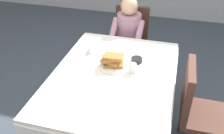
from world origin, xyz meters
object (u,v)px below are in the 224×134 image
chair_diner (130,38)px  cup_coffee (133,68)px  diner_person (128,33)px  spoon_near_edge (102,85)px  bowl_butter (137,60)px  syrup_pitcher (89,50)px  fork_left_of_plate (93,65)px  dining_table_main (113,82)px  breakfast_stack (112,60)px  plate_breakfast (112,66)px  chair_right_side (196,106)px  knife_right_of_plate (131,70)px

chair_diner → cup_coffee: chair_diner is taller
diner_person → spoon_near_edge: 1.21m
chair_diner → spoon_near_edge: (0.03, -1.36, 0.21)m
bowl_butter → spoon_near_edge: 0.50m
syrup_pitcher → fork_left_of_plate: bearing=-62.4°
dining_table_main → syrup_pitcher: (-0.33, 0.29, 0.13)m
bowl_butter → fork_left_of_plate: 0.43m
breakfast_stack → plate_breakfast: bearing=-96.1°
breakfast_stack → fork_left_of_plate: bearing=-171.8°
chair_right_side → knife_right_of_plate: (-0.62, 0.09, 0.21)m
breakfast_stack → cup_coffee: bearing=-11.4°
plate_breakfast → syrup_pitcher: bearing=149.1°
plate_breakfast → breakfast_stack: (0.00, 0.01, 0.06)m
chair_diner → cup_coffee: (0.24, -1.09, 0.25)m
diner_person → plate_breakfast: 0.90m
spoon_near_edge → dining_table_main: bearing=78.7°
chair_right_side → bowl_butter: chair_right_side is taller
chair_right_side → breakfast_stack: bearing=-98.5°
dining_table_main → chair_right_side: 0.78m
diner_person → cup_coffee: 0.97m
chair_right_side → cup_coffee: (-0.61, 0.08, 0.25)m
chair_diner → fork_left_of_plate: bearing=81.7°
chair_diner → knife_right_of_plate: size_ratio=4.65×
breakfast_stack → diner_person: bearing=92.2°
chair_right_side → syrup_pitcher: (-1.10, 0.29, 0.25)m
diner_person → spoon_near_edge: (0.03, -1.21, 0.07)m
fork_left_of_plate → spoon_near_edge: bearing=-140.2°
chair_right_side → fork_left_of_plate: chair_right_side is taller
chair_diner → knife_right_of_plate: 1.12m
dining_table_main → spoon_near_edge: bearing=-103.0°
plate_breakfast → chair_right_side: bearing=-7.9°
syrup_pitcher → spoon_near_edge: syrup_pitcher is taller
dining_table_main → fork_left_of_plate: 0.27m
bowl_butter → chair_diner: bearing=105.0°
dining_table_main → cup_coffee: (0.16, 0.08, 0.13)m
dining_table_main → syrup_pitcher: bearing=139.2°
plate_breakfast → knife_right_of_plate: bearing=-6.0°
plate_breakfast → cup_coffee: size_ratio=2.48×
chair_diner → fork_left_of_plate: size_ratio=5.17×
dining_table_main → knife_right_of_plate: knife_right_of_plate is taller
chair_diner → breakfast_stack: size_ratio=4.07×
plate_breakfast → bowl_butter: bowl_butter is taller
bowl_butter → plate_breakfast: bearing=-145.4°
bowl_butter → fork_left_of_plate: bowl_butter is taller
chair_right_side → breakfast_stack: 0.87m
knife_right_of_plate → syrup_pitcher: bearing=62.8°
chair_diner → chair_right_side: (0.84, -1.17, 0.00)m
dining_table_main → fork_left_of_plate: (-0.23, 0.09, 0.09)m
fork_left_of_plate → plate_breakfast: bearing=-77.2°
chair_right_side → syrup_pitcher: size_ratio=11.63×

